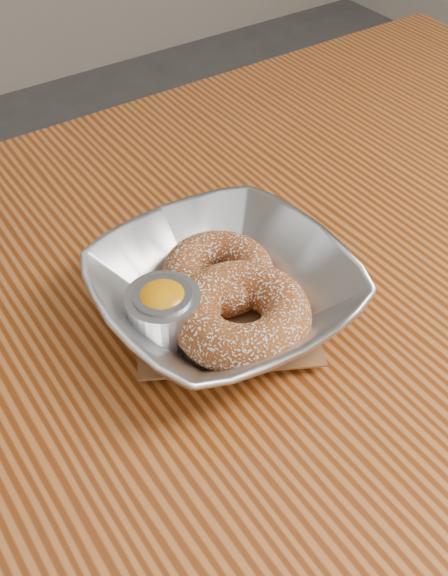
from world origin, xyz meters
TOP-DOWN VIEW (x-y plane):
  - table at (0.00, 0.00)m, footprint 1.20×0.80m
  - serving_bowl at (-0.02, 0.03)m, footprint 0.21×0.21m
  - parchment at (-0.02, 0.03)m, footprint 0.20×0.20m
  - donut_back at (-0.01, 0.05)m, footprint 0.10×0.10m
  - donut_front at (-0.02, -0.00)m, footprint 0.13×0.13m
  - ramekin at (-0.07, 0.03)m, footprint 0.06×0.06m

SIDE VIEW (x-z plane):
  - table at x=0.00m, z-range 0.28..1.03m
  - parchment at x=-0.02m, z-range 0.76..0.76m
  - serving_bowl at x=-0.02m, z-range 0.75..0.80m
  - donut_back at x=-0.01m, z-range 0.76..0.79m
  - donut_front at x=-0.02m, z-range 0.76..0.80m
  - ramekin at x=-0.07m, z-range 0.76..0.81m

